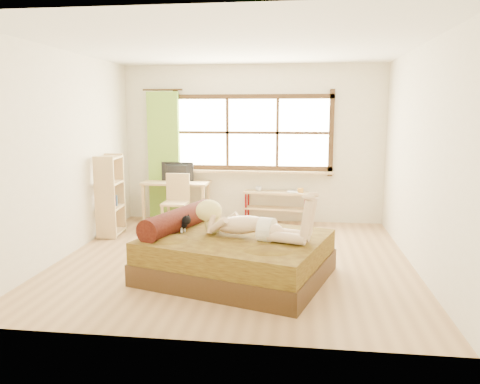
# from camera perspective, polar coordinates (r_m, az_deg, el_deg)

# --- Properties ---
(floor) EXTENTS (4.50, 4.50, 0.00)m
(floor) POSITION_cam_1_polar(r_m,az_deg,el_deg) (6.20, -0.65, -8.14)
(floor) COLOR #9E754C
(floor) RESTS_ON ground
(ceiling) EXTENTS (4.50, 4.50, 0.00)m
(ceiling) POSITION_cam_1_polar(r_m,az_deg,el_deg) (5.95, -0.70, 17.43)
(ceiling) COLOR white
(ceiling) RESTS_ON wall_back
(wall_back) EXTENTS (4.50, 0.00, 4.50)m
(wall_back) POSITION_cam_1_polar(r_m,az_deg,el_deg) (8.15, 1.51, 5.84)
(wall_back) COLOR silver
(wall_back) RESTS_ON floor
(wall_front) EXTENTS (4.50, 0.00, 4.50)m
(wall_front) POSITION_cam_1_polar(r_m,az_deg,el_deg) (3.72, -5.44, 1.16)
(wall_front) COLOR silver
(wall_front) RESTS_ON floor
(wall_left) EXTENTS (0.00, 4.50, 4.50)m
(wall_left) POSITION_cam_1_polar(r_m,az_deg,el_deg) (6.62, -20.40, 4.34)
(wall_left) COLOR silver
(wall_left) RESTS_ON floor
(wall_right) EXTENTS (0.00, 4.50, 4.50)m
(wall_right) POSITION_cam_1_polar(r_m,az_deg,el_deg) (6.04, 21.02, 3.84)
(wall_right) COLOR silver
(wall_right) RESTS_ON floor
(window) EXTENTS (2.80, 0.16, 1.46)m
(window) POSITION_cam_1_polar(r_m,az_deg,el_deg) (8.11, 1.50, 6.95)
(window) COLOR #FFEDBF
(window) RESTS_ON wall_back
(curtain) EXTENTS (0.55, 0.10, 2.20)m
(curtain) POSITION_cam_1_polar(r_m,az_deg,el_deg) (8.35, -9.25, 4.44)
(curtain) COLOR #598725
(curtain) RESTS_ON wall_back
(bed) EXTENTS (2.35, 2.09, 0.75)m
(bed) POSITION_cam_1_polar(r_m,az_deg,el_deg) (5.49, -0.90, -7.60)
(bed) COLOR #372010
(bed) RESTS_ON floor
(woman) EXTENTS (1.44, 0.79, 0.59)m
(woman) POSITION_cam_1_polar(r_m,az_deg,el_deg) (5.27, 1.11, -2.46)
(woman) COLOR #D5AE89
(woman) RESTS_ON bed
(kitten) EXTENTS (0.32, 0.20, 0.24)m
(kitten) POSITION_cam_1_polar(r_m,az_deg,el_deg) (5.61, -7.62, -3.66)
(kitten) COLOR black
(kitten) RESTS_ON bed
(desk) EXTENTS (1.15, 0.55, 0.71)m
(desk) POSITION_cam_1_polar(r_m,az_deg,el_deg) (8.17, -7.79, 0.61)
(desk) COLOR tan
(desk) RESTS_ON floor
(monitor) EXTENTS (0.57, 0.09, 0.33)m
(monitor) POSITION_cam_1_polar(r_m,az_deg,el_deg) (8.19, -7.74, 2.44)
(monitor) COLOR black
(monitor) RESTS_ON desk
(chair) EXTENTS (0.41, 0.41, 0.89)m
(chair) POSITION_cam_1_polar(r_m,az_deg,el_deg) (7.82, -7.74, -0.71)
(chair) COLOR tan
(chair) RESTS_ON floor
(pipe_shelf) EXTENTS (1.13, 0.38, 0.63)m
(pipe_shelf) POSITION_cam_1_polar(r_m,az_deg,el_deg) (8.06, 4.49, -0.99)
(pipe_shelf) COLOR tan
(pipe_shelf) RESTS_ON floor
(cup) EXTENTS (0.12, 0.12, 0.09)m
(cup) POSITION_cam_1_polar(r_m,az_deg,el_deg) (8.05, 2.29, 0.40)
(cup) COLOR gray
(cup) RESTS_ON pipe_shelf
(book) EXTENTS (0.21, 0.27, 0.02)m
(book) POSITION_cam_1_polar(r_m,az_deg,el_deg) (8.03, 5.85, 0.09)
(book) COLOR gray
(book) RESTS_ON pipe_shelf
(bookshelf) EXTENTS (0.35, 0.57, 1.25)m
(bookshelf) POSITION_cam_1_polar(r_m,az_deg,el_deg) (7.50, -15.55, -0.37)
(bookshelf) COLOR tan
(bookshelf) RESTS_ON floor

